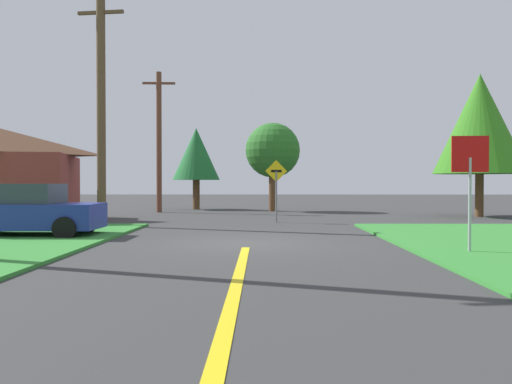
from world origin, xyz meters
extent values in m
plane|color=#373737|center=(0.00, 0.00, 0.00)|extent=(120.00, 120.00, 0.00)
cube|color=yellow|center=(0.00, -8.00, 0.01)|extent=(0.20, 14.00, 0.01)
cylinder|color=#9EA0A8|center=(5.18, -2.22, 1.11)|extent=(0.07, 0.07, 2.23)
cube|color=red|center=(5.18, -2.22, 2.31)|extent=(0.83, 0.10, 0.83)
cube|color=navy|center=(-6.72, 1.60, 0.64)|extent=(4.41, 1.85, 0.76)
cube|color=#2D3842|center=(-6.96, 1.60, 1.32)|extent=(2.42, 1.63, 0.60)
cylinder|color=black|center=(-5.23, 2.50, 0.34)|extent=(0.68, 0.22, 0.68)
cylinder|color=black|center=(-5.23, 0.70, 0.34)|extent=(0.68, 0.22, 0.68)
cylinder|color=brown|center=(-5.69, 5.81, 4.40)|extent=(0.33, 0.33, 8.79)
cube|color=brown|center=(-5.69, 5.81, 8.09)|extent=(1.80, 0.35, 0.12)
cylinder|color=brown|center=(-5.30, 15.27, 3.89)|extent=(0.29, 0.29, 7.78)
cube|color=brown|center=(-5.30, 15.27, 7.15)|extent=(1.80, 0.22, 0.12)
cylinder|color=slate|center=(1.01, 7.71, 1.06)|extent=(0.08, 0.08, 2.13)
cube|color=yellow|center=(1.01, 7.71, 2.13)|extent=(0.90, 0.15, 0.91)
cube|color=black|center=(1.01, 7.71, 2.13)|extent=(0.45, 0.10, 0.10)
cylinder|color=brown|center=(1.04, 16.49, 1.13)|extent=(0.44, 0.44, 2.26)
sphere|color=#296B23|center=(1.04, 16.49, 3.52)|extent=(3.14, 3.14, 3.14)
cylinder|color=brown|center=(-3.64, 18.60, 0.91)|extent=(0.43, 0.43, 1.82)
cone|color=#1E682E|center=(-3.64, 18.60, 3.42)|extent=(2.90, 2.90, 3.19)
cylinder|color=brown|center=(10.93, 11.55, 1.04)|extent=(0.39, 0.39, 2.08)
cone|color=#347F1C|center=(10.93, 11.55, 4.49)|extent=(4.39, 4.39, 4.82)
camera|label=1|loc=(0.41, -14.65, 1.66)|focal=37.93mm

